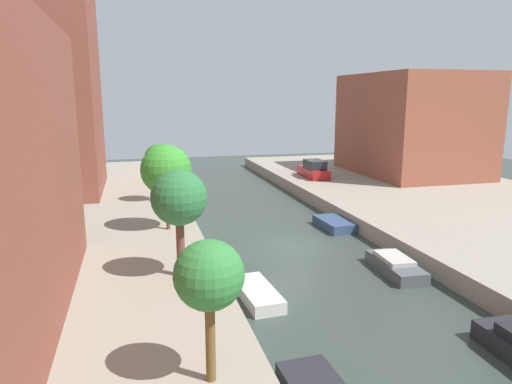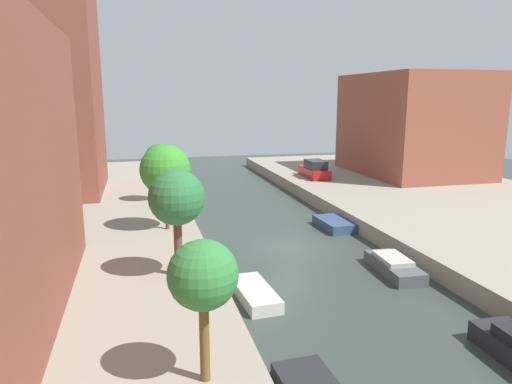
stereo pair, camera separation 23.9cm
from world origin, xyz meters
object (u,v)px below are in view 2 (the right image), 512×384
at_px(moored_boat_right_3, 334,224).
at_px(street_tree_0, 203,277).
at_px(moored_boat_right_2, 394,266).
at_px(street_tree_3, 159,159).
at_px(apartment_tower_far, 26,53).
at_px(moored_boat_left_2, 255,294).
at_px(low_block_right, 412,124).
at_px(street_tree_1, 177,199).
at_px(parked_car, 315,170).
at_px(street_tree_2, 165,170).

bearing_deg(moored_boat_right_3, street_tree_0, -124.32).
relative_size(street_tree_0, moored_boat_right_2, 1.00).
bearing_deg(street_tree_3, moored_boat_right_3, -31.39).
bearing_deg(apartment_tower_far, street_tree_3, -32.55).
distance_m(apartment_tower_far, street_tree_0, 30.76).
bearing_deg(moored_boat_left_2, low_block_right, 45.97).
height_order(moored_boat_left_2, moored_boat_right_2, moored_boat_right_2).
relative_size(street_tree_0, street_tree_3, 0.93).
distance_m(street_tree_1, street_tree_3, 14.71).
height_order(low_block_right, parked_car, low_block_right).
bearing_deg(street_tree_3, apartment_tower_far, 147.45).
xyz_separation_m(street_tree_1, street_tree_2, (0.00, 7.28, 0.08)).
distance_m(street_tree_2, moored_boat_right_3, 11.58).
bearing_deg(moored_boat_left_2, street_tree_2, 110.21).
bearing_deg(apartment_tower_far, street_tree_1, -65.81).
height_order(low_block_right, moored_boat_left_2, low_block_right).
distance_m(apartment_tower_far, street_tree_2, 17.78).
relative_size(apartment_tower_far, moored_boat_left_2, 6.05).
height_order(street_tree_2, moored_boat_right_2, street_tree_2).
xyz_separation_m(street_tree_1, street_tree_3, (0.00, 14.71, -0.22)).
xyz_separation_m(street_tree_0, moored_boat_right_3, (10.78, 15.80, -3.65)).
xyz_separation_m(moored_boat_left_2, moored_boat_right_3, (7.71, 9.18, 0.03)).
height_order(low_block_right, street_tree_3, low_block_right).
bearing_deg(moored_boat_right_2, low_block_right, 55.95).
bearing_deg(street_tree_0, low_block_right, 49.57).
xyz_separation_m(street_tree_0, moored_boat_right_2, (10.42, 7.85, -3.59)).
height_order(street_tree_0, street_tree_2, street_tree_2).
height_order(street_tree_2, parked_car, street_tree_2).
bearing_deg(moored_boat_left_2, apartment_tower_far, 119.64).
xyz_separation_m(low_block_right, moored_boat_right_2, (-14.32, -21.19, -5.48)).
bearing_deg(parked_car, low_block_right, -0.58).
distance_m(street_tree_3, moored_boat_right_3, 13.20).
relative_size(low_block_right, street_tree_1, 2.94).
xyz_separation_m(apartment_tower_far, moored_boat_right_3, (20.04, -12.49, -11.40)).
bearing_deg(moored_boat_right_3, street_tree_3, 148.61).
distance_m(apartment_tower_far, parked_car, 25.96).
bearing_deg(street_tree_0, moored_boat_right_2, 36.99).
xyz_separation_m(low_block_right, moored_boat_left_2, (-21.67, -22.42, -5.57)).
height_order(apartment_tower_far, street_tree_0, apartment_tower_far).
distance_m(apartment_tower_far, low_block_right, 34.51).
bearing_deg(moored_boat_right_3, low_block_right, 43.50).
xyz_separation_m(apartment_tower_far, street_tree_1, (9.26, -20.62, -7.34)).
xyz_separation_m(low_block_right, street_tree_0, (-24.74, -29.04, -1.89)).
distance_m(low_block_right, moored_boat_left_2, 31.68).
xyz_separation_m(street_tree_3, moored_boat_left_2, (3.07, -15.76, -3.87)).
height_order(apartment_tower_far, moored_boat_right_2, apartment_tower_far).
distance_m(apartment_tower_far, street_tree_1, 23.76).
bearing_deg(street_tree_1, parked_car, 55.65).
xyz_separation_m(parked_car, moored_boat_right_3, (-3.89, -13.34, -1.39)).
xyz_separation_m(apartment_tower_far, low_block_right, (34.00, 0.75, -5.86)).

